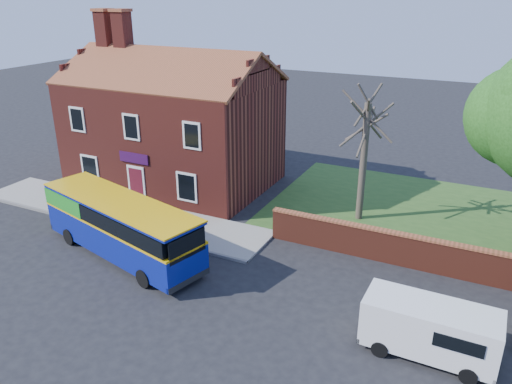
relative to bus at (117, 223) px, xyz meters
The scene contains 7 objects.
ground 4.78m from the bus, 29.84° to the right, with size 120.00×120.00×0.00m, color black.
pavement 4.93m from the bus, 131.40° to the left, with size 18.00×3.50×0.12m, color gray.
kerb 3.87m from the bus, 150.38° to the left, with size 18.00×0.15×0.14m, color slate.
shop_building 9.93m from the bus, 108.60° to the left, with size 12.30×8.13×10.50m.
bus is the anchor object (origin of this frame).
van_near 14.33m from the bus, ahead, with size 4.48×1.93×1.95m.
bare_tree 12.91m from the bus, 43.68° to the left, with size 2.64×3.14×7.03m.
Camera 1 is at (11.17, -13.82, 11.75)m, focal length 35.00 mm.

